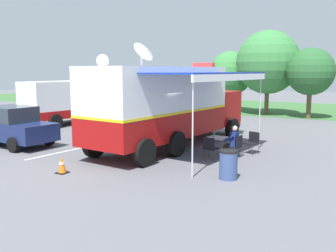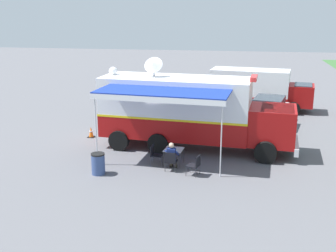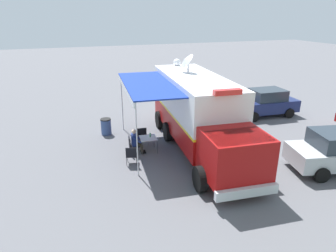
% 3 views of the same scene
% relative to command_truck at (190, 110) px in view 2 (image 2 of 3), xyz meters
% --- Properties ---
extents(ground_plane, '(100.00, 100.00, 0.00)m').
position_rel_command_truck_xyz_m(ground_plane, '(-0.10, -0.74, -1.94)').
color(ground_plane, '#5B5B60').
extents(lot_stripe, '(0.56, 4.79, 0.01)m').
position_rel_command_truck_xyz_m(lot_stripe, '(-3.32, -2.46, -1.94)').
color(lot_stripe, silver).
rests_on(lot_stripe, ground).
extents(command_truck, '(5.37, 9.67, 4.53)m').
position_rel_command_truck_xyz_m(command_truck, '(0.00, 0.00, 0.00)').
color(command_truck, '#9E0F0F').
rests_on(command_truck, ground).
extents(folding_table, '(0.87, 0.87, 0.73)m').
position_rel_command_truck_xyz_m(folding_table, '(2.43, -0.43, -1.27)').
color(folding_table, silver).
rests_on(folding_table, ground).
extents(water_bottle, '(0.07, 0.07, 0.22)m').
position_rel_command_truck_xyz_m(water_bottle, '(2.31, -0.48, -1.11)').
color(water_bottle, '#3F9959').
rests_on(water_bottle, folding_table).
extents(folding_chair_at_table, '(0.52, 0.52, 0.87)m').
position_rel_command_truck_xyz_m(folding_chair_at_table, '(3.23, -0.43, -1.43)').
color(folding_chair_at_table, black).
rests_on(folding_chair_at_table, ground).
extents(folding_chair_beside_table, '(0.52, 0.52, 0.87)m').
position_rel_command_truck_xyz_m(folding_chair_beside_table, '(2.50, -1.28, -1.43)').
color(folding_chair_beside_table, black).
rests_on(folding_chair_beside_table, ground).
extents(folding_chair_spare_by_truck, '(0.60, 0.60, 0.87)m').
position_rel_command_truck_xyz_m(folding_chair_spare_by_truck, '(3.52, 0.64, -1.43)').
color(folding_chair_spare_by_truck, black).
rests_on(folding_chair_spare_by_truck, ground).
extents(seated_responder, '(0.69, 0.59, 1.25)m').
position_rel_command_truck_xyz_m(seated_responder, '(3.04, -0.41, -1.29)').
color(seated_responder, navy).
rests_on(seated_responder, ground).
extents(trash_bin, '(0.57, 0.57, 0.91)m').
position_rel_command_truck_xyz_m(trash_bin, '(4.03, -3.37, -1.49)').
color(trash_bin, '#384C7F').
rests_on(trash_bin, ground).
extents(traffic_cone, '(0.36, 0.36, 0.58)m').
position_rel_command_truck_xyz_m(traffic_cone, '(-0.95, -5.45, -1.66)').
color(traffic_cone, black).
rests_on(traffic_cone, ground).
extents(support_truck, '(3.08, 7.03, 2.70)m').
position_rel_command_truck_xyz_m(support_truck, '(-9.23, 3.53, -0.56)').
color(support_truck, white).
rests_on(support_truck, ground).
extents(car_behind_truck, '(4.30, 2.20, 1.76)m').
position_rel_command_truck_xyz_m(car_behind_truck, '(-6.33, -3.15, -1.06)').
color(car_behind_truck, navy).
rests_on(car_behind_truck, ground).
extents(car_far_corner, '(4.49, 2.68, 1.76)m').
position_rel_command_truck_xyz_m(car_far_corner, '(-4.75, 4.06, -1.06)').
color(car_far_corner, '#B2B5BA').
rests_on(car_far_corner, ground).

